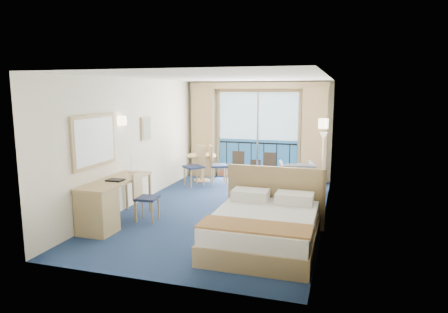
% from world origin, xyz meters
% --- Properties ---
extents(floor, '(6.50, 6.50, 0.00)m').
position_xyz_m(floor, '(0.00, 0.00, 0.00)').
color(floor, navy).
rests_on(floor, ground).
extents(room_walls, '(4.04, 6.54, 2.72)m').
position_xyz_m(room_walls, '(0.00, 0.00, 1.78)').
color(room_walls, silver).
rests_on(room_walls, ground).
extents(balcony_door, '(2.36, 0.03, 2.52)m').
position_xyz_m(balcony_door, '(-0.01, 3.22, 1.14)').
color(balcony_door, navy).
rests_on(balcony_door, room_walls).
extents(curtain_left, '(0.65, 0.22, 2.55)m').
position_xyz_m(curtain_left, '(-1.55, 3.07, 1.28)').
color(curtain_left, tan).
rests_on(curtain_left, room_walls).
extents(curtain_right, '(0.65, 0.22, 2.55)m').
position_xyz_m(curtain_right, '(1.55, 3.07, 1.28)').
color(curtain_right, tan).
rests_on(curtain_right, room_walls).
extents(pelmet, '(3.80, 0.25, 0.18)m').
position_xyz_m(pelmet, '(0.00, 3.10, 2.58)').
color(pelmet, tan).
rests_on(pelmet, room_walls).
extents(mirror, '(0.05, 1.25, 0.95)m').
position_xyz_m(mirror, '(-1.97, -1.50, 1.55)').
color(mirror, tan).
rests_on(mirror, room_walls).
extents(wall_print, '(0.04, 0.42, 0.52)m').
position_xyz_m(wall_print, '(-1.97, 0.45, 1.60)').
color(wall_print, tan).
rests_on(wall_print, room_walls).
extents(sconce_left, '(0.18, 0.18, 0.18)m').
position_xyz_m(sconce_left, '(-1.94, -0.60, 1.85)').
color(sconce_left, '#FCDEB0').
rests_on(sconce_left, room_walls).
extents(sconce_right, '(0.18, 0.18, 0.18)m').
position_xyz_m(sconce_right, '(1.94, -0.15, 1.85)').
color(sconce_right, '#FCDEB0').
rests_on(sconce_right, room_walls).
extents(bed, '(1.76, 2.09, 1.11)m').
position_xyz_m(bed, '(1.18, -1.64, 0.31)').
color(bed, tan).
rests_on(bed, ground).
extents(nightstand, '(0.45, 0.43, 0.59)m').
position_xyz_m(nightstand, '(1.75, -0.37, 0.30)').
color(nightstand, tan).
rests_on(nightstand, ground).
extents(phone, '(0.22, 0.19, 0.09)m').
position_xyz_m(phone, '(1.74, -0.38, 0.63)').
color(phone, silver).
rests_on(phone, nightstand).
extents(armchair, '(0.97, 0.99, 0.75)m').
position_xyz_m(armchair, '(1.25, 2.00, 0.37)').
color(armchair, '#4E555F').
rests_on(armchair, ground).
extents(floor_lamp, '(0.20, 0.20, 1.46)m').
position_xyz_m(floor_lamp, '(1.83, 2.15, 1.11)').
color(floor_lamp, silver).
rests_on(floor_lamp, ground).
extents(desk, '(0.60, 1.75, 0.82)m').
position_xyz_m(desk, '(-1.69, -1.79, 0.45)').
color(desk, tan).
rests_on(desk, ground).
extents(desk_chair, '(0.44, 0.43, 0.92)m').
position_xyz_m(desk_chair, '(-1.27, -1.07, 0.52)').
color(desk_chair, '#1F294A').
rests_on(desk_chair, ground).
extents(folder, '(0.30, 0.22, 0.03)m').
position_xyz_m(folder, '(-1.64, -1.41, 0.84)').
color(folder, black).
rests_on(folder, desk).
extents(desk_lamp, '(0.11, 0.11, 0.42)m').
position_xyz_m(desk_lamp, '(-1.73, -0.67, 1.13)').
color(desk_lamp, silver).
rests_on(desk_lamp, desk).
extents(round_table, '(0.81, 0.81, 0.73)m').
position_xyz_m(round_table, '(-1.39, 2.44, 0.55)').
color(round_table, tan).
rests_on(round_table, ground).
extents(table_chair_a, '(0.60, 0.59, 1.02)m').
position_xyz_m(table_chair_a, '(-0.91, 2.20, 0.58)').
color(table_chair_a, '#1F294A').
rests_on(table_chair_a, ground).
extents(table_chair_b, '(0.64, 0.64, 1.05)m').
position_xyz_m(table_chair_b, '(-1.32, 1.90, 0.59)').
color(table_chair_b, '#1F294A').
rests_on(table_chair_b, ground).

